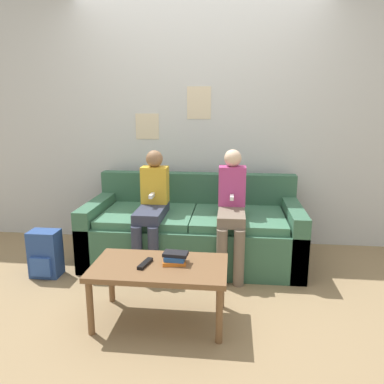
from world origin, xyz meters
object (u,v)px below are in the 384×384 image
at_px(couch, 194,232).
at_px(person_right, 232,206).
at_px(person_left, 152,205).
at_px(coffee_table, 160,272).
at_px(backpack, 45,254).
at_px(tv_remote, 145,264).

xyz_separation_m(couch, person_right, (0.36, -0.21, 0.32)).
bearing_deg(couch, person_left, -148.60).
bearing_deg(coffee_table, backpack, 152.93).
distance_m(person_right, backpack, 1.67).
bearing_deg(backpack, coffee_table, -27.07).
distance_m(tv_remote, backpack, 1.20).
bearing_deg(coffee_table, person_left, 105.15).
bearing_deg(coffee_table, person_right, 61.75).
xyz_separation_m(couch, coffee_table, (-0.11, -1.09, 0.09)).
bearing_deg(person_left, couch, 31.40).
bearing_deg(coffee_table, couch, 83.99).
distance_m(coffee_table, person_left, 0.93).
bearing_deg(backpack, couch, 22.85).
bearing_deg(person_left, coffee_table, -74.85).
relative_size(couch, person_left, 1.88).
xyz_separation_m(couch, backpack, (-1.23, -0.52, -0.07)).
xyz_separation_m(person_right, tv_remote, (-0.57, -0.89, -0.17)).
bearing_deg(backpack, tv_remote, -29.66).
xyz_separation_m(person_right, backpack, (-1.59, -0.31, -0.39)).
relative_size(coffee_table, person_left, 0.86).
xyz_separation_m(couch, person_left, (-0.35, -0.21, 0.31)).
xyz_separation_m(couch, tv_remote, (-0.21, -1.10, 0.15)).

